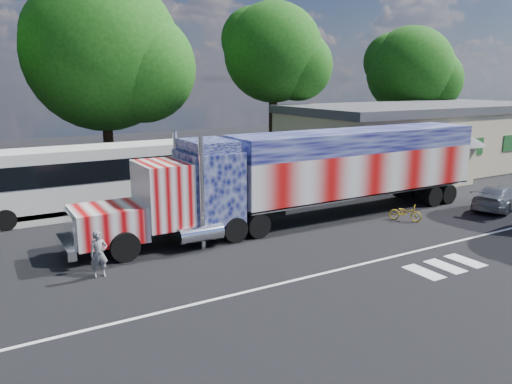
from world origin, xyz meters
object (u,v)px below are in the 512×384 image
woman (99,254)px  bicycle (405,213)px  tree_far_ne (412,71)px  tree_n_mid (106,53)px  tree_ne_a (275,53)px  parked_car (499,197)px  coach_bus (96,178)px  semi_truck (315,172)px

woman → bicycle: bearing=2.9°
tree_far_ne → tree_n_mid: (-29.78, -0.34, 0.94)m
tree_far_ne → tree_ne_a: size_ratio=0.92×
parked_car → coach_bus: bearing=44.6°
tree_ne_a → tree_n_mid: size_ratio=0.93×
parked_car → tree_far_ne: tree_far_ne is taller
coach_bus → parked_car: bearing=-28.4°
semi_truck → coach_bus: bearing=142.9°
woman → tree_far_ne: bearing=31.4°
parked_car → tree_n_mid: size_ratio=0.33×
coach_bus → tree_n_mid: tree_n_mid is taller
coach_bus → woman: size_ratio=7.11×
semi_truck → tree_n_mid: size_ratio=1.59×
coach_bus → tree_ne_a: 19.84m
bicycle → tree_far_ne: size_ratio=0.13×
woman → tree_n_mid: 20.07m
tree_far_ne → tree_ne_a: (-16.22, -0.48, 1.27)m
coach_bus → parked_car: size_ratio=2.67×
semi_truck → tree_ne_a: size_ratio=1.71×
semi_truck → coach_bus: 11.82m
woman → bicycle: size_ratio=1.06×
tree_far_ne → parked_car: bearing=-124.3°
tree_n_mid → coach_bus: bearing=-110.0°
woman → tree_ne_a: size_ratio=0.13×
tree_n_mid → tree_ne_a: bearing=-0.6°
tree_n_mid → semi_truck: bearing=-67.4°
parked_car → tree_ne_a: tree_ne_a is taller
coach_bus → tree_n_mid: 11.21m
tree_n_mid → parked_car: bearing=-48.6°
tree_far_ne → semi_truck: bearing=-146.1°
woman → tree_far_ne: tree_far_ne is taller
tree_ne_a → tree_n_mid: bearing=179.4°
woman → tree_ne_a: tree_ne_a is taller
semi_truck → parked_car: semi_truck is taller
tree_ne_a → woman: bearing=-136.7°
woman → bicycle: (15.35, -0.33, -0.44)m
parked_car → woman: bearing=69.9°
coach_bus → woman: coach_bus is taller
woman → tree_far_ne: 39.89m
bicycle → tree_far_ne: bearing=7.9°
tree_ne_a → tree_n_mid: (-13.56, 0.14, -0.32)m
parked_car → woman: (-21.76, 1.19, 0.20)m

